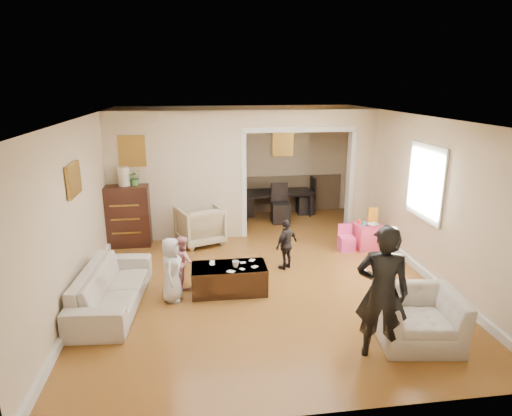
{
  "coord_description": "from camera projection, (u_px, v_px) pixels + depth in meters",
  "views": [
    {
      "loc": [
        -0.99,
        -6.95,
        3.12
      ],
      "look_at": [
        0.0,
        0.2,
        1.05
      ],
      "focal_mm": 30.78,
      "sensor_mm": 36.0,
      "label": 1
    }
  ],
  "objects": [
    {
      "name": "potted_plant",
      "position": [
        135.0,
        177.0,
        8.43
      ],
      "size": [
        0.28,
        0.24,
        0.31
      ],
      "primitive_type": "imported",
      "color": "#457A36",
      "rests_on": "dresser"
    },
    {
      "name": "floor",
      "position": [
        258.0,
        269.0,
        7.61
      ],
      "size": [
        7.0,
        7.0,
        0.0
      ],
      "primitive_type": "plane",
      "color": "#AA6D2C",
      "rests_on": "ground"
    },
    {
      "name": "coffee_cup",
      "position": [
        236.0,
        264.0,
        6.63
      ],
      "size": [
        0.11,
        0.11,
        0.1
      ],
      "primitive_type": "imported",
      "rotation": [
        0.0,
        0.0,
        -0.01
      ],
      "color": "silver",
      "rests_on": "coffee_table"
    },
    {
      "name": "framed_art_sofa_wall",
      "position": [
        74.0,
        180.0,
        6.18
      ],
      "size": [
        0.03,
        0.55,
        0.4
      ],
      "primitive_type": "cube",
      "color": "brown"
    },
    {
      "name": "adult_person",
      "position": [
        382.0,
        293.0,
        4.99
      ],
      "size": [
        0.7,
        0.58,
        1.63
      ],
      "primitive_type": "imported",
      "rotation": [
        0.0,
        0.0,
        2.76
      ],
      "color": "black",
      "rests_on": "ground"
    },
    {
      "name": "partition_header",
      "position": [
        299.0,
        118.0,
        8.79
      ],
      "size": [
        2.22,
        0.18,
        0.35
      ],
      "primitive_type": "cube",
      "color": "beige",
      "rests_on": "partition_right"
    },
    {
      "name": "play_table",
      "position": [
        367.0,
        236.0,
        8.56
      ],
      "size": [
        0.53,
        0.53,
        0.47
      ],
      "primitive_type": "cube",
      "rotation": [
        0.0,
        0.0,
        0.08
      ],
      "color": "#EE3E6A",
      "rests_on": "ground"
    },
    {
      "name": "framed_art_partition",
      "position": [
        132.0,
        151.0,
        8.42
      ],
      "size": [
        0.45,
        0.03,
        0.55
      ],
      "primitive_type": "cube",
      "color": "brown",
      "rests_on": "partition_left"
    },
    {
      "name": "armchair_front",
      "position": [
        418.0,
        318.0,
        5.42
      ],
      "size": [
        1.11,
        1.0,
        0.65
      ],
      "primitive_type": "imported",
      "rotation": [
        0.0,
        0.0,
        -0.14
      ],
      "color": "beige",
      "rests_on": "ground"
    },
    {
      "name": "cereal_box",
      "position": [
        373.0,
        215.0,
        8.56
      ],
      "size": [
        0.2,
        0.09,
        0.3
      ],
      "primitive_type": "cube",
      "rotation": [
        0.0,
        0.0,
        0.08
      ],
      "color": "yellow",
      "rests_on": "play_table"
    },
    {
      "name": "play_bowl",
      "position": [
        373.0,
        225.0,
        8.38
      ],
      "size": [
        0.22,
        0.22,
        0.05
      ],
      "primitive_type": "imported",
      "rotation": [
        0.0,
        0.0,
        0.08
      ],
      "color": "white",
      "rests_on": "play_table"
    },
    {
      "name": "child_kneel_b",
      "position": [
        183.0,
        261.0,
        6.88
      ],
      "size": [
        0.43,
        0.49,
        0.83
      ],
      "primitive_type": "imported",
      "rotation": [
        0.0,
        0.0,
        1.91
      ],
      "color": "pink",
      "rests_on": "ground"
    },
    {
      "name": "armchair_back",
      "position": [
        200.0,
        225.0,
        8.73
      ],
      "size": [
        1.06,
        1.07,
        0.76
      ],
      "primitive_type": "imported",
      "rotation": [
        0.0,
        0.0,
        3.5
      ],
      "color": "tan",
      "rests_on": "ground"
    },
    {
      "name": "cyan_cup",
      "position": [
        364.0,
        223.0,
        8.42
      ],
      "size": [
        0.08,
        0.08,
        0.08
      ],
      "primitive_type": "cylinder",
      "color": "#249FB7",
      "rests_on": "play_table"
    },
    {
      "name": "dresser",
      "position": [
        127.0,
        215.0,
        8.61
      ],
      "size": [
        0.88,
        0.49,
        1.21
      ],
      "primitive_type": "cube",
      "color": "#34190F",
      "rests_on": "ground"
    },
    {
      "name": "coffee_table",
      "position": [
        229.0,
        279.0,
        6.74
      ],
      "size": [
        1.14,
        0.58,
        0.43
      ],
      "primitive_type": "cube",
      "rotation": [
        0.0,
        0.0,
        -0.01
      ],
      "color": "#3D2413",
      "rests_on": "ground"
    },
    {
      "name": "framed_art_alcove",
      "position": [
        283.0,
        144.0,
        10.56
      ],
      "size": [
        0.45,
        0.03,
        0.55
      ],
      "primitive_type": "cube",
      "color": "brown"
    },
    {
      "name": "table_lamp",
      "position": [
        124.0,
        176.0,
        8.4
      ],
      "size": [
        0.22,
        0.22,
        0.36
      ],
      "primitive_type": "cylinder",
      "color": "beige",
      "rests_on": "dresser"
    },
    {
      "name": "window_pane",
      "position": [
        426.0,
        182.0,
        7.16
      ],
      "size": [
        0.03,
        0.95,
        1.1
      ],
      "primitive_type": "cube",
      "color": "white",
      "rests_on": "ground"
    },
    {
      "name": "toy_block",
      "position": [
        360.0,
        221.0,
        8.59
      ],
      "size": [
        0.1,
        0.09,
        0.05
      ],
      "primitive_type": "cube",
      "rotation": [
        0.0,
        0.0,
        0.43
      ],
      "color": "red",
      "rests_on": "play_table"
    },
    {
      "name": "craft_papers",
      "position": [
        236.0,
        265.0,
        6.71
      ],
      "size": [
        0.75,
        0.53,
        0.0
      ],
      "color": "white",
      "rests_on": "coffee_table"
    },
    {
      "name": "dining_table",
      "position": [
        275.0,
        202.0,
        10.69
      ],
      "size": [
        1.78,
        1.07,
        0.61
      ],
      "primitive_type": "imported",
      "rotation": [
        0.0,
        0.0,
        0.06
      ],
      "color": "black",
      "rests_on": "ground"
    },
    {
      "name": "partition_right",
      "position": [
        361.0,
        172.0,
        9.29
      ],
      "size": [
        0.55,
        0.18,
        2.6
      ],
      "primitive_type": "cube",
      "color": "beige",
      "rests_on": "ground"
    },
    {
      "name": "child_kneel_a",
      "position": [
        172.0,
        269.0,
        6.41
      ],
      "size": [
        0.39,
        0.52,
        0.97
      ],
      "primitive_type": "imported",
      "rotation": [
        0.0,
        0.0,
        1.38
      ],
      "color": "silver",
      "rests_on": "ground"
    },
    {
      "name": "sofa",
      "position": [
        112.0,
        287.0,
        6.28
      ],
      "size": [
        0.95,
        2.07,
        0.59
      ],
      "primitive_type": "imported",
      "rotation": [
        0.0,
        0.0,
        1.49
      ],
      "color": "beige",
      "rests_on": "ground"
    },
    {
      "name": "child_toddler",
      "position": [
        286.0,
        244.0,
        7.53
      ],
      "size": [
        0.54,
        0.5,
        0.89
      ],
      "primitive_type": "imported",
      "rotation": [
        0.0,
        0.0,
        -2.46
      ],
      "color": "black",
      "rests_on": "ground"
    },
    {
      "name": "partition_left",
      "position": [
        177.0,
        177.0,
        8.78
      ],
      "size": [
        2.75,
        0.18,
        2.6
      ],
      "primitive_type": "cube",
      "color": "beige",
      "rests_on": "ground"
    }
  ]
}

